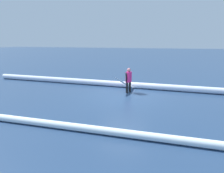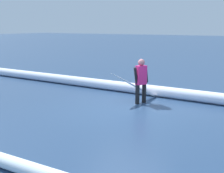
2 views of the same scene
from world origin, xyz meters
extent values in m
plane|color=navy|center=(0.00, 0.00, 0.00)|extent=(138.00, 138.00, 0.00)
cylinder|color=black|center=(-0.04, -0.72, 0.32)|extent=(0.14, 0.14, 0.63)
cylinder|color=black|center=(-0.16, -0.97, 0.32)|extent=(0.14, 0.14, 0.63)
cube|color=#D82672|center=(-0.10, -0.85, 0.94)|extent=(0.33, 0.39, 0.62)
sphere|color=#AD696F|center=(-0.10, -0.85, 1.36)|extent=(0.22, 0.22, 0.22)
cylinder|color=black|center=(-0.01, -0.65, 0.94)|extent=(0.09, 0.23, 0.55)
cylinder|color=black|center=(-0.19, -1.04, 0.94)|extent=(0.09, 0.20, 0.55)
ellipsoid|color=white|center=(0.19, -0.99, 0.52)|extent=(1.13, 1.89, 1.08)
ellipsoid|color=red|center=(0.19, -0.99, 0.53)|extent=(0.79, 1.46, 0.87)
cylinder|color=white|center=(0.70, -2.06, 0.19)|extent=(19.57, 0.87, 0.39)
cylinder|color=white|center=(-1.67, 4.58, 0.13)|extent=(16.15, 0.41, 0.26)
camera|label=1|loc=(-2.25, 10.16, 3.03)|focal=31.05mm
camera|label=2|loc=(-4.25, 7.93, 2.53)|focal=48.35mm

